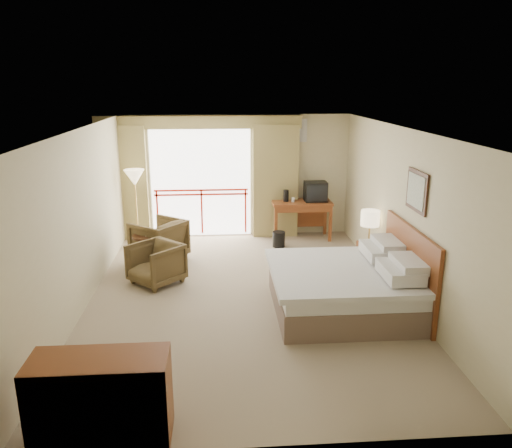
{
  "coord_description": "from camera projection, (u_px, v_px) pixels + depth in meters",
  "views": [
    {
      "loc": [
        -0.39,
        -7.5,
        3.38
      ],
      "look_at": [
        0.2,
        0.4,
        1.11
      ],
      "focal_mm": 35.0,
      "sensor_mm": 36.0,
      "label": 1
    }
  ],
  "objects": [
    {
      "name": "floor",
      "position": [
        246.0,
        296.0,
        8.15
      ],
      "size": [
        7.0,
        7.0,
        0.0
      ],
      "primitive_type": "plane",
      "color": "gray",
      "rests_on": "ground"
    },
    {
      "name": "ceiling",
      "position": [
        245.0,
        129.0,
        7.41
      ],
      "size": [
        7.0,
        7.0,
        0.0
      ],
      "primitive_type": "plane",
      "rotation": [
        3.14,
        0.0,
        0.0
      ],
      "color": "white",
      "rests_on": "wall_back"
    },
    {
      "name": "wall_back",
      "position": [
        237.0,
        176.0,
        11.13
      ],
      "size": [
        5.0,
        0.0,
        5.0
      ],
      "primitive_type": "plane",
      "rotation": [
        1.57,
        0.0,
        0.0
      ],
      "color": "#C6BC91",
      "rests_on": "ground"
    },
    {
      "name": "wall_front",
      "position": [
        266.0,
        319.0,
        4.42
      ],
      "size": [
        5.0,
        0.0,
        5.0
      ],
      "primitive_type": "plane",
      "rotation": [
        -1.57,
        0.0,
        0.0
      ],
      "color": "#C6BC91",
      "rests_on": "ground"
    },
    {
      "name": "wall_left",
      "position": [
        82.0,
        220.0,
        7.6
      ],
      "size": [
        0.0,
        7.0,
        7.0
      ],
      "primitive_type": "plane",
      "rotation": [
        1.57,
        0.0,
        1.57
      ],
      "color": "#C6BC91",
      "rests_on": "ground"
    },
    {
      "name": "wall_right",
      "position": [
        401.0,
        214.0,
        7.96
      ],
      "size": [
        0.0,
        7.0,
        7.0
      ],
      "primitive_type": "plane",
      "rotation": [
        1.57,
        0.0,
        -1.57
      ],
      "color": "#C6BC91",
      "rests_on": "ground"
    },
    {
      "name": "balcony_door",
      "position": [
        201.0,
        183.0,
        11.1
      ],
      "size": [
        2.4,
        0.0,
        2.4
      ],
      "primitive_type": "plane",
      "rotation": [
        1.57,
        0.0,
        0.0
      ],
      "color": "white",
      "rests_on": "wall_back"
    },
    {
      "name": "balcony_railing",
      "position": [
        201.0,
        201.0,
        11.19
      ],
      "size": [
        2.09,
        0.03,
        1.02
      ],
      "color": "red",
      "rests_on": "wall_back"
    },
    {
      "name": "curtain_left",
      "position": [
        125.0,
        183.0,
        10.84
      ],
      "size": [
        1.0,
        0.26,
        2.5
      ],
      "primitive_type": "cube",
      "color": "olive",
      "rests_on": "wall_back"
    },
    {
      "name": "curtain_right",
      "position": [
        275.0,
        181.0,
        11.08
      ],
      "size": [
        1.0,
        0.26,
        2.5
      ],
      "primitive_type": "cube",
      "color": "olive",
      "rests_on": "wall_back"
    },
    {
      "name": "valance",
      "position": [
        199.0,
        122.0,
        10.63
      ],
      "size": [
        4.4,
        0.22,
        0.28
      ],
      "primitive_type": "cube",
      "color": "olive",
      "rests_on": "wall_back"
    },
    {
      "name": "hvac_vent",
      "position": [
        296.0,
        130.0,
        10.92
      ],
      "size": [
        0.5,
        0.04,
        0.5
      ],
      "primitive_type": "cube",
      "color": "silver",
      "rests_on": "wall_back"
    },
    {
      "name": "bed",
      "position": [
        346.0,
        287.0,
        7.58
      ],
      "size": [
        2.13,
        2.06,
        0.97
      ],
      "color": "brown",
      "rests_on": "floor"
    },
    {
      "name": "headboard",
      "position": [
        409.0,
        268.0,
        7.57
      ],
      "size": [
        0.06,
        2.1,
        1.3
      ],
      "primitive_type": "cube",
      "color": "#612B14",
      "rests_on": "wall_right"
    },
    {
      "name": "framed_art",
      "position": [
        417.0,
        191.0,
        7.24
      ],
      "size": [
        0.04,
        0.72,
        0.6
      ],
      "color": "black",
      "rests_on": "wall_right"
    },
    {
      "name": "nightstand",
      "position": [
        368.0,
        258.0,
        9.1
      ],
      "size": [
        0.42,
        0.49,
        0.55
      ],
      "primitive_type": "cube",
      "rotation": [
        0.0,
        0.0,
        -0.08
      ],
      "color": "#612B14",
      "rests_on": "floor"
    },
    {
      "name": "table_lamp",
      "position": [
        370.0,
        219.0,
        8.94
      ],
      "size": [
        0.34,
        0.34,
        0.6
      ],
      "rotation": [
        0.0,
        0.0,
        -0.09
      ],
      "color": "tan",
      "rests_on": "nightstand"
    },
    {
      "name": "phone",
      "position": [
        369.0,
        245.0,
        8.86
      ],
      "size": [
        0.2,
        0.17,
        0.08
      ],
      "primitive_type": "cube",
      "rotation": [
        0.0,
        0.0,
        -0.15
      ],
      "color": "black",
      "rests_on": "nightstand"
    },
    {
      "name": "desk",
      "position": [
        301.0,
        209.0,
        11.06
      ],
      "size": [
        1.3,
        0.63,
        0.85
      ],
      "rotation": [
        0.0,
        0.0,
        0.06
      ],
      "color": "#612B14",
      "rests_on": "floor"
    },
    {
      "name": "tv",
      "position": [
        316.0,
        192.0,
        10.91
      ],
      "size": [
        0.48,
        0.38,
        0.44
      ],
      "rotation": [
        0.0,
        0.0,
        -0.31
      ],
      "color": "black",
      "rests_on": "desk"
    },
    {
      "name": "coffee_maker",
      "position": [
        286.0,
        196.0,
        10.89
      ],
      "size": [
        0.13,
        0.13,
        0.26
      ],
      "primitive_type": "cylinder",
      "rotation": [
        0.0,
        0.0,
        -0.08
      ],
      "color": "black",
      "rests_on": "desk"
    },
    {
      "name": "cup",
      "position": [
        293.0,
        200.0,
        10.88
      ],
      "size": [
        0.08,
        0.08,
        0.1
      ],
      "primitive_type": "cylinder",
      "rotation": [
        0.0,
        0.0,
        0.22
      ],
      "color": "white",
      "rests_on": "desk"
    },
    {
      "name": "wastebasket",
      "position": [
        279.0,
        239.0,
        10.56
      ],
      "size": [
        0.3,
        0.3,
        0.33
      ],
      "primitive_type": "cylinder",
      "rotation": [
        0.0,
        0.0,
        -0.14
      ],
      "color": "black",
      "rests_on": "floor"
    },
    {
      "name": "armchair_far",
      "position": [
        160.0,
        259.0,
        9.85
      ],
      "size": [
        1.23,
        1.22,
        0.81
      ],
      "primitive_type": "imported",
      "rotation": [
        0.0,
        0.0,
        -2.24
      ],
      "color": "#43341D",
      "rests_on": "floor"
    },
    {
      "name": "armchair_near",
      "position": [
        157.0,
        283.0,
        8.7
      ],
      "size": [
        1.1,
        1.1,
        0.72
      ],
      "primitive_type": "imported",
      "rotation": [
        0.0,
        0.0,
        -0.78
      ],
      "color": "#43341D",
      "rests_on": "floor"
    },
    {
      "name": "side_table",
      "position": [
        147.0,
        245.0,
        9.48
      ],
      "size": [
        0.53,
        0.53,
        0.58
      ],
      "rotation": [
        0.0,
        0.0,
        0.05
      ],
      "color": "black",
      "rests_on": "floor"
    },
    {
      "name": "book",
      "position": [
        146.0,
        235.0,
        9.43
      ],
      "size": [
        0.17,
        0.22,
        0.02
      ],
      "primitive_type": "imported",
      "rotation": [
        0.0,
        0.0,
        0.03
      ],
      "color": "white",
      "rests_on": "side_table"
    },
    {
      "name": "floor_lamp",
      "position": [
        135.0,
        181.0,
        10.33
      ],
      "size": [
        0.42,
        0.42,
        1.63
      ],
      "rotation": [
        0.0,
        0.0,
        -0.3
      ],
      "color": "tan",
      "rests_on": "floor"
    },
    {
      "name": "dresser",
      "position": [
        101.0,
        399.0,
        4.79
      ],
      "size": [
        1.32,
        0.56,
        0.88
      ],
      "rotation": [
        0.0,
        0.0,
        -0.01
      ],
      "color": "#612B14",
      "rests_on": "floor"
    }
  ]
}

